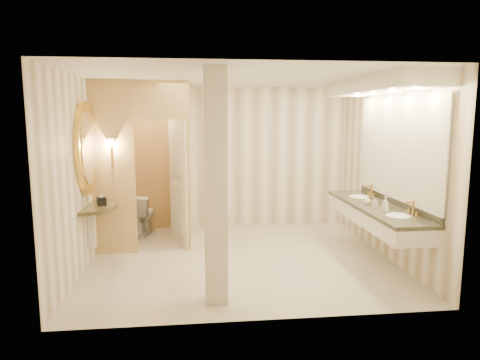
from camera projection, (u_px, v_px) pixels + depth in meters
name	position (u px, v px, depth m)	size (l,w,h in m)	color
floor	(241.00, 259.00, 6.53)	(4.50, 4.50, 0.00)	beige
ceiling	(241.00, 78.00, 6.13)	(4.50, 4.50, 0.00)	white
wall_back	(229.00, 158.00, 8.29)	(4.50, 0.02, 2.70)	white
wall_front	(262.00, 196.00, 4.36)	(4.50, 0.02, 2.70)	white
wall_left	(84.00, 173.00, 6.08)	(0.02, 4.00, 2.70)	white
wall_right	(386.00, 169.00, 6.57)	(0.02, 4.00, 2.70)	white
toilet_closet	(168.00, 163.00, 7.15)	(1.50, 1.55, 2.70)	#F3CB7F
wall_sconce	(111.00, 144.00, 6.48)	(0.14, 0.14, 0.42)	#B38239
vanity	(381.00, 153.00, 6.11)	(0.75, 2.65, 2.09)	silver
console_shelf	(87.00, 173.00, 6.13)	(1.03, 1.03, 1.96)	black
pillar	(215.00, 188.00, 4.84)	(0.26, 0.26, 2.70)	silver
tissue_box	(101.00, 201.00, 6.18)	(0.12, 0.12, 0.12)	black
toilet	(142.00, 214.00, 7.79)	(0.43, 0.75, 0.76)	white
soap_bottle_a	(375.00, 202.00, 6.08)	(0.06, 0.06, 0.13)	beige
soap_bottle_b	(367.00, 200.00, 6.25)	(0.10, 0.10, 0.12)	silver
soap_bottle_c	(385.00, 204.00, 5.75)	(0.08, 0.08, 0.21)	#C6B28C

